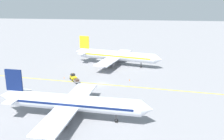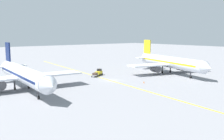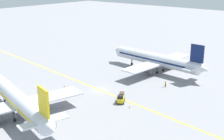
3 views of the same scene
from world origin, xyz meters
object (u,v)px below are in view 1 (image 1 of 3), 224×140
at_px(airplane_at_gate, 116,56).
at_px(airplane_adjacent_stand, 72,103).
at_px(baggage_tug_white, 73,77).
at_px(traffic_cone_mid_apron, 64,78).
at_px(baggage_cart_trailing, 77,81).
at_px(traffic_cone_near_nose, 130,80).
at_px(ground_crew_worker, 48,95).

bearing_deg(airplane_at_gate, airplane_adjacent_stand, -5.77).
bearing_deg(baggage_tug_white, airplane_at_gate, 149.61).
distance_m(airplane_adjacent_stand, traffic_cone_mid_apron, 29.54).
relative_size(airplane_adjacent_stand, baggage_cart_trailing, 12.10).
relative_size(airplane_adjacent_stand, traffic_cone_near_nose, 64.63).
distance_m(airplane_adjacent_stand, traffic_cone_near_nose, 30.16).
distance_m(airplane_at_gate, traffic_cone_near_nose, 19.68).
bearing_deg(baggage_cart_trailing, airplane_at_gate, 156.56).
bearing_deg(airplane_adjacent_stand, ground_crew_worker, -137.28).
relative_size(baggage_tug_white, ground_crew_worker, 1.98).
bearing_deg(baggage_cart_trailing, traffic_cone_near_nose, 104.75).
distance_m(baggage_tug_white, ground_crew_worker, 16.23).
relative_size(baggage_cart_trailing, traffic_cone_near_nose, 5.34).
height_order(airplane_at_gate, airplane_adjacent_stand, same).
bearing_deg(traffic_cone_mid_apron, ground_crew_worker, 3.13).
height_order(airplane_adjacent_stand, baggage_cart_trailing, airplane_adjacent_stand).
xyz_separation_m(airplane_at_gate, baggage_cart_trailing, (22.55, -9.78, -2.95)).
xyz_separation_m(ground_crew_worker, traffic_cone_mid_apron, (-17.16, -0.94, -0.63)).
distance_m(ground_crew_worker, traffic_cone_mid_apron, 17.20).
bearing_deg(ground_crew_worker, traffic_cone_near_nose, 130.49).
height_order(airplane_adjacent_stand, baggage_tug_white, airplane_adjacent_stand).
height_order(airplane_adjacent_stand, ground_crew_worker, airplane_adjacent_stand).
bearing_deg(airplane_adjacent_stand, traffic_cone_mid_apron, -159.20).
bearing_deg(traffic_cone_mid_apron, baggage_cart_trailing, 53.85).
distance_m(baggage_tug_white, traffic_cone_near_nose, 18.14).
bearing_deg(airplane_adjacent_stand, baggage_cart_trailing, -167.73).
xyz_separation_m(airplane_at_gate, ground_crew_worker, (35.85, -14.13, -2.80)).
relative_size(ground_crew_worker, traffic_cone_mid_apron, 3.05).
distance_m(baggage_cart_trailing, traffic_cone_near_nose, 16.78).
distance_m(airplane_adjacent_stand, ground_crew_worker, 14.25).
height_order(ground_crew_worker, traffic_cone_mid_apron, ground_crew_worker).
xyz_separation_m(baggage_cart_trailing, traffic_cone_near_nose, (-4.27, 16.22, -0.49)).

